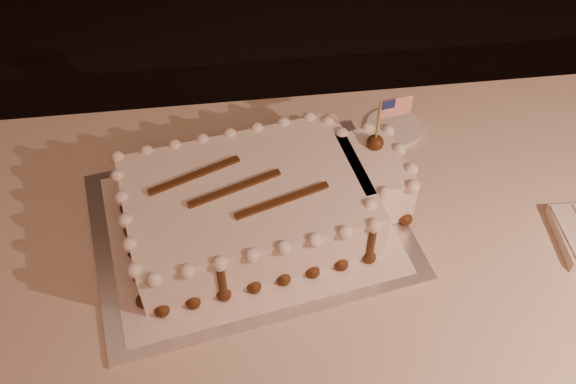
{
  "coord_description": "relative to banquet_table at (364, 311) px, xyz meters",
  "views": [
    {
      "loc": [
        -0.29,
        -0.21,
        1.78
      ],
      "look_at": [
        -0.19,
        0.61,
        0.85
      ],
      "focal_mm": 40.0,
      "sensor_mm": 36.0,
      "label": 1
    }
  ],
  "objects": [
    {
      "name": "banquet_table",
      "position": [
        0.0,
        0.0,
        0.0
      ],
      "size": [
        2.4,
        0.8,
        0.75
      ],
      "primitive_type": "cube",
      "color": "beige",
      "rests_on": "ground"
    },
    {
      "name": "doily",
      "position": [
        -0.27,
        0.01,
        0.38
      ],
      "size": [
        0.62,
        0.51,
        0.0
      ],
      "primitive_type": "cube",
      "rotation": [
        0.0,
        0.0,
        0.17
      ],
      "color": "white",
      "rests_on": "cake_board"
    },
    {
      "name": "side_plate",
      "position": [
        0.09,
        0.26,
        0.38
      ],
      "size": [
        0.13,
        0.13,
        0.01
      ],
      "primitive_type": "cylinder",
      "color": "white",
      "rests_on": "banquet_table"
    },
    {
      "name": "cake_board",
      "position": [
        -0.27,
        0.01,
        0.38
      ],
      "size": [
        0.69,
        0.57,
        0.01
      ],
      "primitive_type": "cube",
      "rotation": [
        0.0,
        0.0,
        0.17
      ],
      "color": "silver",
      "rests_on": "banquet_table"
    },
    {
      "name": "sheet_cake",
      "position": [
        -0.24,
        0.01,
        0.44
      ],
      "size": [
        0.6,
        0.4,
        0.23
      ],
      "color": "white",
      "rests_on": "doily"
    }
  ]
}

